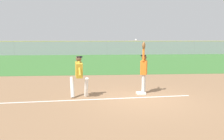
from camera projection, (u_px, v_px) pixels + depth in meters
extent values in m
plane|color=#936D4C|center=(143.00, 99.00, 9.49)|extent=(74.33, 74.33, 0.00)
cube|color=#3D7533|center=(112.00, 61.00, 24.69)|extent=(51.24, 18.28, 0.01)
cube|color=white|center=(44.00, 101.00, 9.15)|extent=(11.97, 1.04, 0.01)
cube|color=white|center=(141.00, 93.00, 10.36)|extent=(0.39, 0.39, 0.08)
cylinder|color=silver|center=(144.00, 83.00, 10.57)|extent=(0.19, 0.19, 0.85)
cylinder|color=silver|center=(143.00, 84.00, 10.38)|extent=(0.19, 0.19, 0.85)
cube|color=orange|center=(144.00, 68.00, 10.37)|extent=(0.39, 0.50, 0.60)
sphere|color=brown|center=(144.00, 57.00, 10.31)|extent=(0.29, 0.29, 0.23)
cube|color=black|center=(143.00, 55.00, 10.31)|extent=(0.27, 0.26, 0.05)
cylinder|color=orange|center=(144.00, 54.00, 10.08)|extent=(0.11, 0.11, 0.62)
cylinder|color=orange|center=(145.00, 60.00, 10.55)|extent=(0.28, 0.62, 0.09)
ellipsoid|color=brown|center=(144.00, 46.00, 10.03)|extent=(0.22, 0.31, 0.32)
cylinder|color=white|center=(86.00, 87.00, 9.74)|extent=(0.22, 0.45, 0.85)
cylinder|color=white|center=(72.00, 87.00, 9.75)|extent=(0.22, 0.45, 0.85)
cube|color=gold|center=(79.00, 70.00, 9.65)|extent=(0.35, 0.56, 0.66)
sphere|color=brown|center=(79.00, 59.00, 9.58)|extent=(0.27, 0.27, 0.23)
cube|color=black|center=(79.00, 57.00, 9.58)|extent=(0.25, 0.23, 0.05)
cylinder|color=gold|center=(78.00, 67.00, 9.85)|extent=(0.16, 0.41, 0.58)
cylinder|color=gold|center=(80.00, 68.00, 9.42)|extent=(0.16, 0.41, 0.58)
sphere|color=white|center=(136.00, 40.00, 10.49)|extent=(0.07, 0.07, 0.07)
cube|color=#93999E|center=(107.00, 48.00, 33.59)|extent=(51.24, 0.06, 1.90)
cylinder|color=yellow|center=(107.00, 41.00, 33.45)|extent=(51.24, 0.06, 0.06)
cylinder|color=gray|center=(14.00, 48.00, 32.57)|extent=(0.08, 0.08, 1.90)
cylinder|color=gray|center=(107.00, 48.00, 33.59)|extent=(0.08, 0.08, 1.90)
cylinder|color=gray|center=(194.00, 48.00, 34.61)|extent=(0.08, 0.08, 1.90)
cube|color=white|center=(28.00, 50.00, 35.45)|extent=(4.57, 2.35, 0.55)
cube|color=#2D333D|center=(28.00, 47.00, 35.38)|extent=(2.37, 1.97, 0.40)
cylinder|color=black|center=(39.00, 51.00, 36.67)|extent=(0.62, 0.28, 0.60)
cylinder|color=black|center=(37.00, 52.00, 34.82)|extent=(0.62, 0.28, 0.60)
cylinder|color=black|center=(19.00, 52.00, 36.15)|extent=(0.62, 0.28, 0.60)
cylinder|color=black|center=(17.00, 52.00, 34.30)|extent=(0.62, 0.28, 0.60)
cube|color=#B21E1E|center=(65.00, 50.00, 35.85)|extent=(4.59, 2.40, 0.55)
cube|color=#2D333D|center=(65.00, 47.00, 35.78)|extent=(2.39, 1.99, 0.40)
cylinder|color=black|center=(76.00, 51.00, 36.77)|extent=(0.62, 0.29, 0.60)
cylinder|color=black|center=(74.00, 52.00, 34.89)|extent=(0.62, 0.29, 0.60)
cylinder|color=black|center=(58.00, 51.00, 36.88)|extent=(0.62, 0.29, 0.60)
cylinder|color=black|center=(54.00, 52.00, 35.00)|extent=(0.62, 0.29, 0.60)
cube|color=#1E6B33|center=(97.00, 50.00, 36.19)|extent=(4.43, 1.97, 0.55)
cube|color=#2D333D|center=(97.00, 47.00, 36.13)|extent=(2.23, 1.78, 0.40)
cylinder|color=black|center=(106.00, 51.00, 37.26)|extent=(0.60, 0.23, 0.60)
cylinder|color=black|center=(107.00, 52.00, 35.38)|extent=(0.60, 0.23, 0.60)
cylinder|color=black|center=(88.00, 51.00, 37.08)|extent=(0.60, 0.23, 0.60)
cylinder|color=black|center=(87.00, 52.00, 35.20)|extent=(0.60, 0.23, 0.60)
cube|color=tan|center=(133.00, 50.00, 36.07)|extent=(4.43, 1.96, 0.55)
cube|color=#2D333D|center=(133.00, 47.00, 36.01)|extent=(2.22, 1.78, 0.40)
cylinder|color=black|center=(141.00, 51.00, 37.18)|extent=(0.60, 0.23, 0.60)
cylinder|color=black|center=(144.00, 52.00, 35.31)|extent=(0.60, 0.23, 0.60)
cylinder|color=black|center=(123.00, 51.00, 36.91)|extent=(0.60, 0.23, 0.60)
cylinder|color=black|center=(125.00, 52.00, 35.04)|extent=(0.60, 0.23, 0.60)
cube|color=#B7B7BC|center=(170.00, 50.00, 36.69)|extent=(4.43, 1.97, 0.55)
cube|color=#2D333D|center=(170.00, 47.00, 36.63)|extent=(2.23, 1.78, 0.40)
cylinder|color=black|center=(177.00, 51.00, 37.76)|extent=(0.60, 0.23, 0.60)
cylinder|color=black|center=(181.00, 52.00, 35.88)|extent=(0.60, 0.23, 0.60)
cylinder|color=black|center=(159.00, 51.00, 37.58)|extent=(0.60, 0.23, 0.60)
cylinder|color=black|center=(162.00, 52.00, 35.70)|extent=(0.60, 0.23, 0.60)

